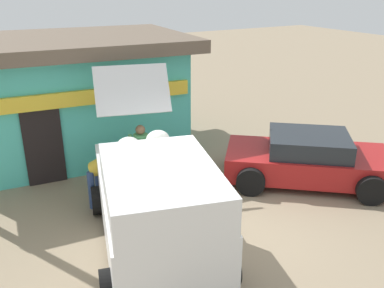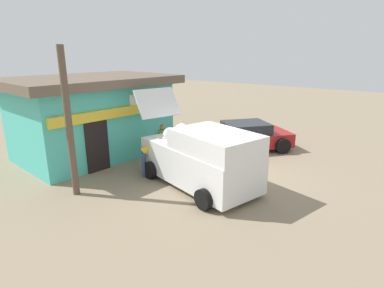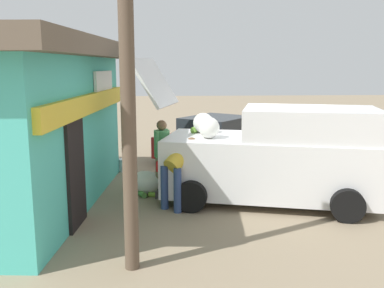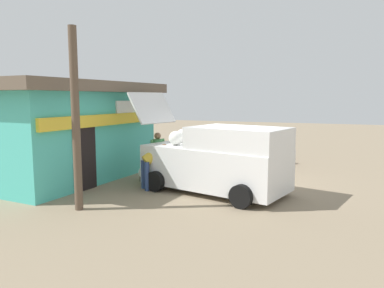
{
  "view_description": "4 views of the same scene",
  "coord_description": "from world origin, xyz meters",
  "px_view_note": "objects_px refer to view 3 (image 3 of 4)",
  "views": [
    {
      "loc": [
        -4.19,
        -5.96,
        4.72
      ],
      "look_at": [
        0.32,
        2.0,
        1.14
      ],
      "focal_mm": 39.48,
      "sensor_mm": 36.0,
      "label": 1
    },
    {
      "loc": [
        -9.27,
        -5.29,
        4.26
      ],
      "look_at": [
        0.15,
        1.8,
        0.76
      ],
      "focal_mm": 29.29,
      "sensor_mm": 36.0,
      "label": 2
    },
    {
      "loc": [
        -9.97,
        2.45,
        2.78
      ],
      "look_at": [
        0.4,
        1.8,
        0.88
      ],
      "focal_mm": 40.37,
      "sensor_mm": 36.0,
      "label": 3
    },
    {
      "loc": [
        -11.53,
        -2.88,
        2.77
      ],
      "look_at": [
        0.14,
        1.65,
        1.17
      ],
      "focal_mm": 34.24,
      "sensor_mm": 36.0,
      "label": 4
    }
  ],
  "objects_px": {
    "delivery_van": "(276,155)",
    "paint_bucket": "(124,165)",
    "parked_sedan": "(215,138)",
    "customer_bending": "(179,165)",
    "unloaded_banana_pile": "(146,183)",
    "vendor_standing": "(162,151)"
  },
  "relations": [
    {
      "from": "delivery_van",
      "to": "parked_sedan",
      "type": "height_order",
      "value": "delivery_van"
    },
    {
      "from": "parked_sedan",
      "to": "customer_bending",
      "type": "relative_size",
      "value": 3.07
    },
    {
      "from": "parked_sedan",
      "to": "delivery_van",
      "type": "bearing_deg",
      "value": -170.7
    },
    {
      "from": "vendor_standing",
      "to": "paint_bucket",
      "type": "relative_size",
      "value": 4.87
    },
    {
      "from": "vendor_standing",
      "to": "unloaded_banana_pile",
      "type": "relative_size",
      "value": 1.76
    },
    {
      "from": "vendor_standing",
      "to": "unloaded_banana_pile",
      "type": "height_order",
      "value": "vendor_standing"
    },
    {
      "from": "unloaded_banana_pile",
      "to": "paint_bucket",
      "type": "bearing_deg",
      "value": 17.9
    },
    {
      "from": "paint_bucket",
      "to": "delivery_van",
      "type": "bearing_deg",
      "value": -129.6
    },
    {
      "from": "delivery_van",
      "to": "customer_bending",
      "type": "xyz_separation_m",
      "value": [
        -0.3,
        1.99,
        -0.11
      ]
    },
    {
      "from": "parked_sedan",
      "to": "unloaded_banana_pile",
      "type": "xyz_separation_m",
      "value": [
        -3.75,
        1.96,
        -0.36
      ]
    },
    {
      "from": "customer_bending",
      "to": "paint_bucket",
      "type": "height_order",
      "value": "customer_bending"
    },
    {
      "from": "delivery_van",
      "to": "unloaded_banana_pile",
      "type": "distance_m",
      "value": 2.87
    },
    {
      "from": "delivery_van",
      "to": "paint_bucket",
      "type": "xyz_separation_m",
      "value": [
        2.78,
        3.36,
        -0.8
      ]
    },
    {
      "from": "parked_sedan",
      "to": "unloaded_banana_pile",
      "type": "height_order",
      "value": "parked_sedan"
    },
    {
      "from": "delivery_van",
      "to": "paint_bucket",
      "type": "height_order",
      "value": "delivery_van"
    },
    {
      "from": "customer_bending",
      "to": "parked_sedan",
      "type": "bearing_deg",
      "value": -14.96
    },
    {
      "from": "parked_sedan",
      "to": "vendor_standing",
      "type": "distance_m",
      "value": 4.06
    },
    {
      "from": "unloaded_banana_pile",
      "to": "delivery_van",
      "type": "bearing_deg",
      "value": -104.46
    },
    {
      "from": "customer_bending",
      "to": "unloaded_banana_pile",
      "type": "bearing_deg",
      "value": 34.84
    },
    {
      "from": "parked_sedan",
      "to": "vendor_standing",
      "type": "height_order",
      "value": "vendor_standing"
    },
    {
      "from": "delivery_van",
      "to": "parked_sedan",
      "type": "relative_size",
      "value": 1.22
    },
    {
      "from": "parked_sedan",
      "to": "customer_bending",
      "type": "height_order",
      "value": "customer_bending"
    }
  ]
}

